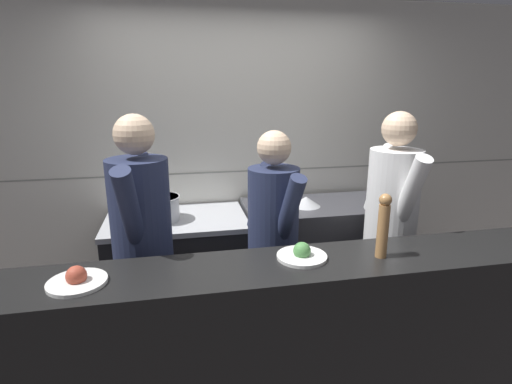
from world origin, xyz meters
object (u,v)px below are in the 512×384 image
chefs_knife (272,211)px  pepper_mill (383,225)px  mixing_bowl_steel (306,201)px  chef_sous (273,240)px  plated_dish_main (77,280)px  plated_dish_appetiser (302,254)px  chef_head_cook (143,244)px  oven_range (179,268)px  chef_line (390,223)px  stock_pot (160,208)px

chefs_knife → pepper_mill: (0.32, -1.15, 0.27)m
chefs_knife → pepper_mill: bearing=-74.5°
mixing_bowl_steel → pepper_mill: size_ratio=0.69×
chef_sous → plated_dish_main: bearing=-164.2°
chefs_knife → mixing_bowl_steel: bearing=17.5°
plated_dish_appetiser → chef_head_cook: chef_head_cook is taller
oven_range → chef_sous: (0.63, -0.67, 0.47)m
oven_range → plated_dish_appetiser: size_ratio=4.13×
mixing_bowl_steel → plated_dish_main: 1.96m
chef_head_cook → chef_sous: bearing=12.4°
plated_dish_appetiser → oven_range: bearing=118.3°
pepper_mill → chef_line: (0.41, 0.61, -0.23)m
chef_sous → chef_line: bearing=-12.8°
plated_dish_appetiser → stock_pot: bearing=123.3°
mixing_bowl_steel → plated_dish_main: (-1.52, -1.24, 0.08)m
stock_pot → chef_sous: (0.75, -0.64, -0.07)m
chef_sous → chef_line: (0.85, 0.01, 0.06)m
oven_range → mixing_bowl_steel: mixing_bowl_steel is taller
mixing_bowl_steel → chefs_knife: size_ratio=0.67×
chefs_knife → chef_line: bearing=-36.6°
oven_range → plated_dish_appetiser: (0.65, -1.21, 0.60)m
oven_range → plated_dish_main: 1.48m
chef_line → oven_range: bearing=158.5°
stock_pot → chefs_knife: stock_pot is taller
oven_range → chefs_knife: bearing=-9.7°
chefs_knife → plated_dish_appetiser: bearing=-95.3°
chef_head_cook → pepper_mill: bearing=-14.8°
plated_dish_main → chef_head_cook: size_ratio=0.15×
chefs_knife → chef_sous: chef_sous is taller
chef_line → pepper_mill: bearing=-121.0°
oven_range → chefs_knife: (0.75, -0.13, 0.48)m
chef_sous → stock_pot: bearing=126.1°
pepper_mill → oven_range: bearing=129.9°
chef_head_cook → chef_line: chef_head_cook is taller
chef_sous → chef_line: chef_line is taller
stock_pot → chefs_knife: 0.88m
mixing_bowl_steel → plated_dish_appetiser: 1.25m
stock_pot → pepper_mill: size_ratio=0.91×
stock_pot → pepper_mill: pepper_mill is taller
plated_dish_main → chef_line: chef_line is taller
pepper_mill → chef_sous: 0.80m
plated_dish_appetiser → chef_sous: bearing=92.6°
plated_dish_appetiser → pepper_mill: bearing=-9.0°
chef_head_cook → stock_pot: bearing=91.9°
chef_head_cook → chefs_knife: bearing=40.8°
mixing_bowl_steel → chef_head_cook: bearing=-151.0°
mixing_bowl_steel → chefs_knife: 0.33m
plated_dish_main → pepper_mill: size_ratio=0.77×
stock_pot → plated_dish_main: plated_dish_main is taller
oven_range → chef_sous: 1.03m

